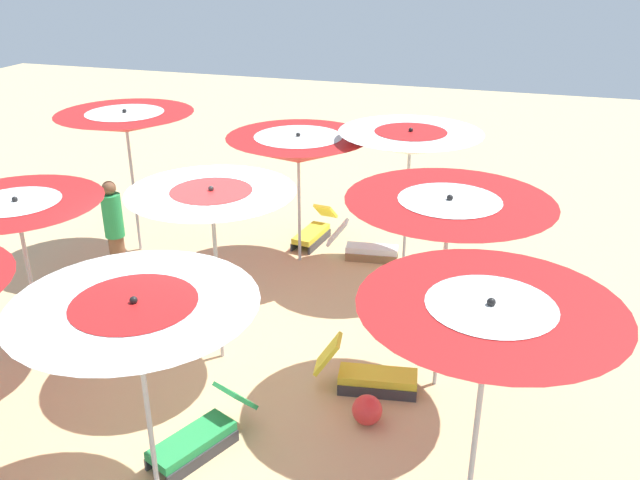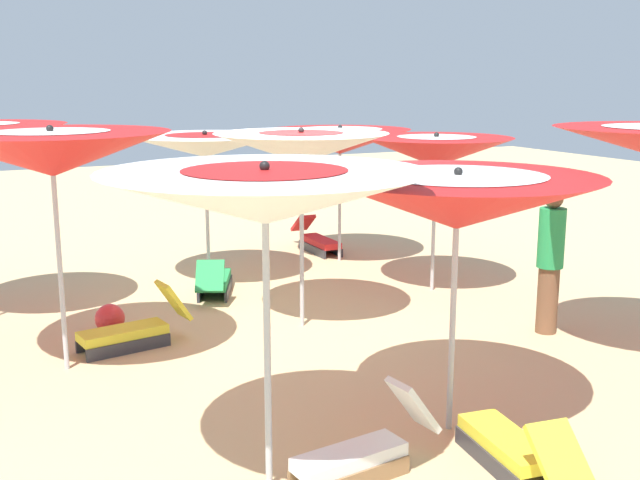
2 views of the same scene
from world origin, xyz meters
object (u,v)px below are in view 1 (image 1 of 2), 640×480
beach_umbrella_5 (18,216)px  lounger_0 (199,435)px  lounger_2 (366,247)px  lounger_4 (369,374)px  beach_umbrella_0 (410,143)px  beach_ball (367,410)px  beach_umbrella_2 (126,122)px  beach_umbrella_3 (448,218)px  beachgoer_0 (115,230)px  beach_umbrella_1 (298,149)px  lounger_3 (314,231)px  beach_umbrella_7 (136,318)px  beach_umbrella_6 (488,327)px  beach_umbrella_4 (212,204)px

beach_umbrella_5 → lounger_0: (-2.80, 1.07, -1.73)m
beach_umbrella_5 → lounger_2: (-3.35, -4.04, -1.72)m
lounger_0 → lounger_4: (-1.46, -1.58, 0.01)m
beach_umbrella_0 → beach_ball: bearing=95.1°
beach_umbrella_5 → lounger_2: 5.52m
lounger_2 → beach_umbrella_5: bearing=-136.9°
beach_umbrella_2 → beach_umbrella_3: beach_umbrella_2 is taller
beach_umbrella_2 → beach_umbrella_5: size_ratio=1.14×
lounger_0 → beachgoer_0: size_ratio=0.78×
beach_umbrella_5 → lounger_4: bearing=-173.2°
beach_umbrella_1 → beachgoer_0: bearing=32.5°
beach_umbrella_3 → beach_umbrella_2: bearing=-23.4°
beach_umbrella_5 → beach_umbrella_0: bearing=-135.9°
lounger_3 → lounger_0: bearing=12.5°
lounger_3 → beachgoer_0: beachgoer_0 is taller
beach_umbrella_2 → beach_umbrella_7: size_ratio=1.14×
beach_umbrella_0 → beach_ball: 4.47m
beach_umbrella_3 → lounger_0: 3.53m
beach_umbrella_3 → lounger_0: bearing=41.1°
lounger_2 → beach_ball: bearing=-83.2°
beach_umbrella_6 → beach_umbrella_7: 2.97m
beach_umbrella_1 → beach_umbrella_2: bearing=8.6°
beach_umbrella_7 → lounger_2: (-0.68, -5.76, -1.76)m
beach_umbrella_3 → beach_umbrella_1: bearing=-46.1°
beach_umbrella_0 → beachgoer_0: beach_umbrella_0 is taller
beach_umbrella_0 → beachgoer_0: 4.75m
lounger_3 → beach_ball: (-2.10, 4.57, -0.03)m
beach_umbrella_7 → lounger_3: size_ratio=1.66×
beach_umbrella_3 → lounger_4: beach_umbrella_3 is taller
beach_umbrella_3 → lounger_2: (1.65, -3.19, -1.98)m
beach_umbrella_7 → lounger_3: 6.45m
lounger_4 → beach_umbrella_0: bearing=84.8°
beach_umbrella_3 → beach_ball: beach_umbrella_3 is taller
beach_umbrella_6 → lounger_2: 6.13m
beach_umbrella_2 → beach_umbrella_7: 5.91m
beach_umbrella_2 → beachgoer_0: 1.84m
beach_umbrella_3 → lounger_0: (2.20, 1.92, -1.99)m
beach_umbrella_1 → beach_ball: beach_umbrella_1 is taller
lounger_0 → beach_ball: bearing=145.2°
beach_umbrella_3 → beach_umbrella_4: beach_umbrella_3 is taller
beach_umbrella_3 → beach_umbrella_6: size_ratio=1.01×
beach_ball → beach_umbrella_2: bearing=-34.3°
beach_umbrella_0 → lounger_4: size_ratio=1.86×
beach_umbrella_6 → lounger_4: 2.99m
beach_umbrella_2 → beach_umbrella_7: (-3.18, 4.97, -0.30)m
beach_umbrella_4 → lounger_2: (-1.08, -3.41, -1.91)m
beach_umbrella_4 → lounger_3: size_ratio=1.79×
beach_umbrella_5 → beach_umbrella_7: 3.18m
beach_umbrella_2 → beach_umbrella_5: beach_umbrella_2 is taller
lounger_0 → beach_ball: lounger_0 is taller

